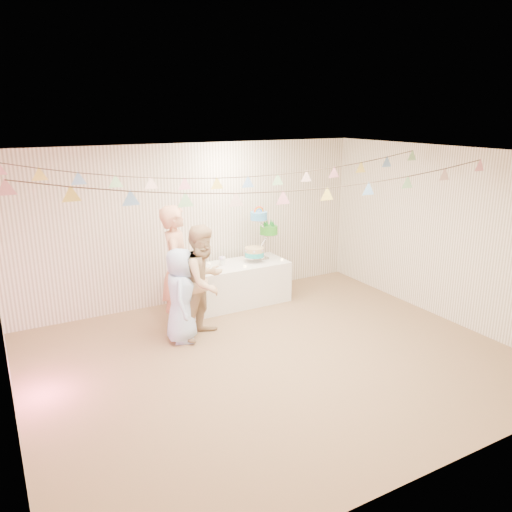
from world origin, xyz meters
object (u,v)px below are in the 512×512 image
table (234,284)px  person_adult_a (178,269)px  cake_stand (261,230)px  person_adult_b (204,282)px  person_child (181,295)px

table → person_adult_a: person_adult_a is taller
table → cake_stand: bearing=5.2°
person_adult_a → person_adult_b: size_ratio=1.14×
table → person_adult_a: 1.39m
table → person_adult_b: person_adult_b is taller
cake_stand → table: bearing=-174.8°
person_adult_b → person_child: 0.37m
table → cake_stand: 1.00m
person_child → table: bearing=-31.7°
person_adult_a → person_adult_b: 0.46m
table → person_child: size_ratio=1.36×
person_adult_b → table: bearing=13.5°
table → person_adult_a: bearing=-155.1°
person_adult_b → cake_stand: bearing=1.7°
person_adult_b → person_adult_a: bearing=92.5°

